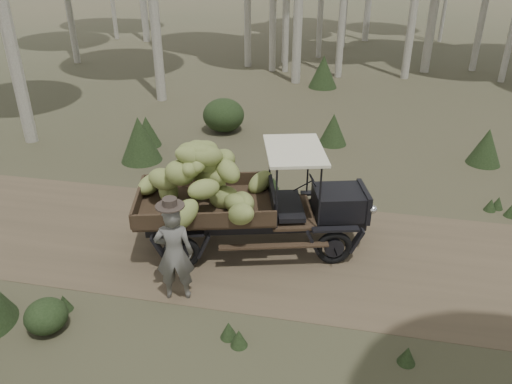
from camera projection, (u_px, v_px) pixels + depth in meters
The scene contains 5 objects.
ground at pixel (369, 261), 9.70m from camera, with size 120.00×120.00×0.00m, color #473D2B.
dirt_track at pixel (369, 260), 9.69m from camera, with size 70.00×4.00×0.01m, color brown.
banana_truck at pixel (225, 185), 9.56m from camera, with size 4.77×2.90×2.33m.
farmer at pixel (174, 252), 8.33m from camera, with size 0.73×0.58×1.93m.
undergrowth at pixel (301, 230), 9.75m from camera, with size 23.23×24.54×1.35m.
Camera 1 is at (-0.53, -8.29, 5.62)m, focal length 35.00 mm.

